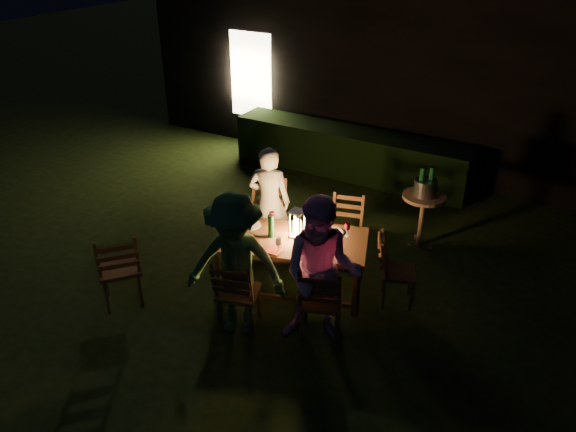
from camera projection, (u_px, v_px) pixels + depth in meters
The scene contains 29 objects.
garden_envelope at pixel (428, 60), 10.77m from camera, with size 40.00×40.00×3.20m.
dining_table at pixel (292, 244), 6.56m from camera, with size 1.92×1.39×0.72m.
chair_near_left at pixel (239, 304), 6.13m from camera, with size 0.54×0.57×0.97m.
chair_near_right at pixel (321, 313), 5.98m from camera, with size 0.58×0.60×0.99m.
chair_far_left at pixel (269, 233), 7.45m from camera, with size 0.64×0.66×1.04m.
chair_far_right at pixel (344, 242), 7.31m from camera, with size 0.51×0.53×0.92m.
chair_end at pixel (396, 282), 6.53m from camera, with size 0.55×0.53×0.90m.
chair_spare at pixel (122, 281), 6.49m from camera, with size 0.67×0.67×1.03m.
person_house_side at pixel (269, 202), 7.29m from camera, with size 0.55×0.36×1.51m, color white.
person_opp_right at pixel (321, 273), 5.68m from camera, with size 0.82×0.64×1.69m, color #E89FD5.
person_opp_left at pixel (236, 266), 5.84m from camera, with size 1.06×0.61×1.65m, color #2F5E32.
lantern at pixel (297, 225), 6.48m from camera, with size 0.16×0.16×0.35m.
plate_far_left at pixel (251, 225), 6.80m from camera, with size 0.25×0.25×0.01m, color white.
plate_near_left at pixel (241, 243), 6.42m from camera, with size 0.25×0.25×0.01m, color white.
plate_far_right at pixel (333, 232), 6.63m from camera, with size 0.25×0.25×0.01m, color white.
plate_near_right at pixel (328, 252), 6.25m from camera, with size 0.25×0.25×0.01m, color white.
wineglass_a at pixel (272, 219), 6.77m from camera, with size 0.06×0.06×0.18m, color #59070F, non-canonical shape.
wineglass_b at pixel (229, 232), 6.49m from camera, with size 0.06×0.06×0.18m, color #59070F, non-canonical shape.
wineglass_c at pixel (314, 247), 6.19m from camera, with size 0.06×0.06×0.18m, color #59070F, non-canonical shape.
wineglass_d at pixel (347, 230), 6.53m from camera, with size 0.06×0.06×0.18m, color #59070F, non-canonical shape.
wineglass_e at pixel (278, 245), 6.24m from camera, with size 0.06×0.06×0.18m, color silver, non-canonical shape.
bottle_table at pixel (271, 226), 6.50m from camera, with size 0.07×0.07×0.28m, color #0F471E.
napkin_left at pixel (274, 251), 6.27m from camera, with size 0.18×0.14×0.01m, color red.
napkin_right at pixel (336, 257), 6.17m from camera, with size 0.18×0.14×0.01m, color red.
phone at pixel (234, 247), 6.36m from camera, with size 0.14×0.07×0.01m, color black.
side_table at pixel (424, 201), 7.46m from camera, with size 0.57×0.57×0.77m.
ice_bucket at pixel (425, 188), 7.36m from camera, with size 0.30×0.30×0.22m, color #A5A8AD.
bottle_bucket_a at pixel (421, 185), 7.33m from camera, with size 0.07×0.07×0.32m, color #0F471E.
bottle_bucket_b at pixel (431, 184), 7.35m from camera, with size 0.07×0.07×0.32m, color #0F471E.
Camera 1 is at (3.14, -4.63, 4.06)m, focal length 35.00 mm.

